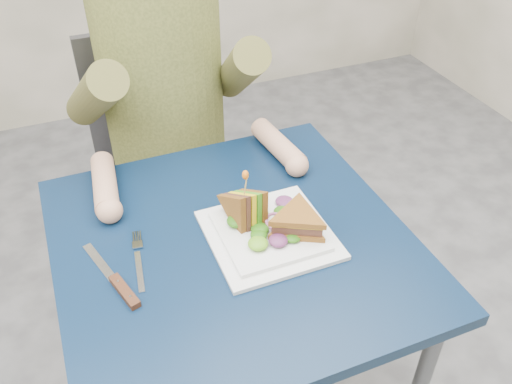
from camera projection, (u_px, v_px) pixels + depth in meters
name	position (u px, v px, depth m)	size (l,w,h in m)	color
table	(234.00, 265.00, 1.22)	(0.75, 0.75, 0.73)	black
chair	(165.00, 155.00, 1.77)	(0.42, 0.40, 0.93)	#47474C
diner	(161.00, 61.00, 1.45)	(0.54, 0.59, 0.74)	brown
plate	(269.00, 233.00, 1.18)	(0.26, 0.26, 0.02)	white
sandwich_flat	(298.00, 222.00, 1.15)	(0.19, 0.19, 0.05)	brown
sandwich_upright	(246.00, 209.00, 1.17)	(0.09, 0.14, 0.14)	brown
fork	(139.00, 262.00, 1.12)	(0.04, 0.18, 0.01)	silver
knife	(120.00, 286.00, 1.06)	(0.08, 0.22, 0.02)	silver
toothpick	(246.00, 186.00, 1.13)	(0.00, 0.00, 0.06)	tan
toothpick_frill	(245.00, 175.00, 1.11)	(0.01, 0.01, 0.02)	orange
lettuce_spill	(269.00, 223.00, 1.17)	(0.15, 0.13, 0.02)	#337A14
onion_ring	(275.00, 221.00, 1.17)	(0.04, 0.04, 0.01)	#9E4C7A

